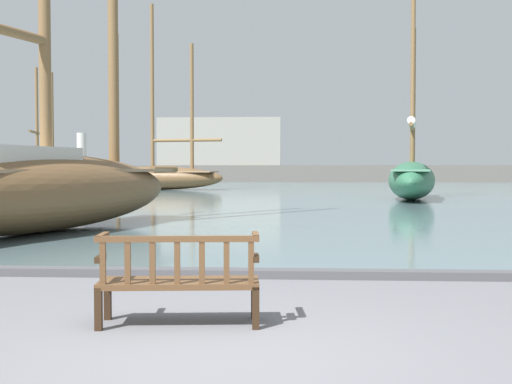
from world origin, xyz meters
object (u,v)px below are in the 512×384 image
at_px(sailboat_mid_starboard, 156,174).
at_px(sailboat_far_port, 45,184).
at_px(park_bench, 179,279).
at_px(sailboat_outer_port, 39,182).
at_px(sailboat_outer_starboard, 412,177).

relative_size(sailboat_mid_starboard, sailboat_far_port, 1.47).
height_order(sailboat_mid_starboard, sailboat_far_port, sailboat_mid_starboard).
xyz_separation_m(park_bench, sailboat_outer_port, (-4.77, 8.31, 0.77)).
bearing_deg(sailboat_mid_starboard, sailboat_outer_port, -83.18).
bearing_deg(sailboat_outer_port, sailboat_mid_starboard, 96.82).
distance_m(sailboat_mid_starboard, sailboat_far_port, 14.10).
height_order(park_bench, sailboat_mid_starboard, sailboat_mid_starboard).
distance_m(sailboat_far_port, sailboat_outer_port, 15.79).
xyz_separation_m(sailboat_outer_starboard, sailboat_outer_port, (-11.58, -16.25, 0.13)).
relative_size(park_bench, sailboat_outer_starboard, 0.16).
bearing_deg(sailboat_outer_port, park_bench, -60.15).
xyz_separation_m(sailboat_far_port, sailboat_outer_starboard, (17.24, 1.52, 0.29)).
bearing_deg(sailboat_outer_starboard, sailboat_mid_starboard, 140.43).
bearing_deg(sailboat_outer_port, sailboat_outer_starboard, 54.52).
bearing_deg(sailboat_far_port, sailboat_outer_starboard, 5.03).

